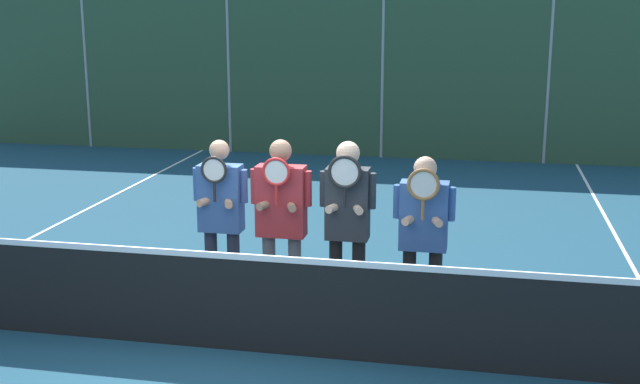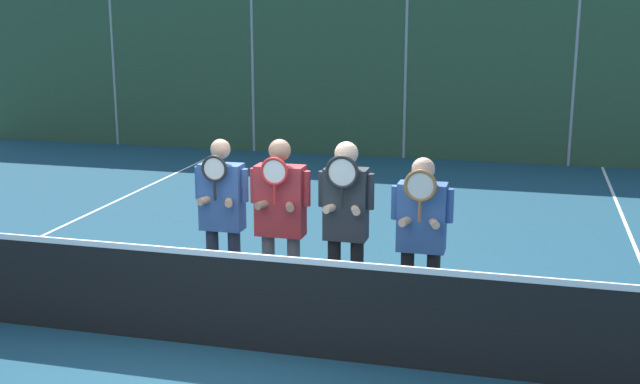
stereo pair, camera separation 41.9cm
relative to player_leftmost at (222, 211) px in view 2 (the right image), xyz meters
The scene contains 13 objects.
ground_plane 1.49m from the player_leftmost, 61.44° to the right, with size 120.00×120.00×0.00m, color navy.
hill_distant 51.53m from the player_leftmost, 89.44° to the left, with size 116.59×64.77×22.67m.
clubhouse_building 15.73m from the player_leftmost, 90.98° to the left, with size 21.33×5.50×3.84m.
fence_back 8.96m from the player_leftmost, 86.78° to the left, with size 19.82×0.06×3.28m.
tennis_net 1.20m from the player_leftmost, 61.44° to the right, with size 10.59×0.09×1.04m.
court_line_left_sideline 4.15m from the player_leftmost, 148.85° to the left, with size 0.05×16.00×0.01m, color white.
player_leftmost is the anchor object (origin of this frame).
player_center_left 0.68m from the player_leftmost, 10.93° to the right, with size 0.62×0.34×1.85m.
player_center_right 1.33m from the player_leftmost, ahead, with size 0.55×0.34×1.85m.
player_rightmost 2.06m from the player_leftmost, ahead, with size 0.59×0.34×1.74m.
car_far_left 12.20m from the player_leftmost, 111.94° to the left, with size 4.02×1.91×1.72m.
car_left_of_center 11.24m from the player_leftmost, 88.91° to the left, with size 4.46×1.92×1.73m.
car_center 12.62m from the player_leftmost, 65.36° to the left, with size 4.57×1.95×1.90m.
Camera 2 is at (2.48, -6.50, 3.12)m, focal length 45.00 mm.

